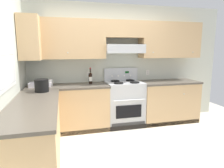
{
  "coord_description": "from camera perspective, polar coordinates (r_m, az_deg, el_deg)",
  "views": [
    {
      "loc": [
        -0.85,
        -2.68,
        1.61
      ],
      "look_at": [
        -0.01,
        0.7,
        1.0
      ],
      "focal_mm": 32.09,
      "sensor_mm": 36.0,
      "label": 1
    }
  ],
  "objects": [
    {
      "name": "ground_plane",
      "position": [
        3.24,
        3.38,
        -19.87
      ],
      "size": [
        7.04,
        7.04,
        0.0
      ],
      "primitive_type": "plane",
      "color": "beige"
    },
    {
      "name": "wall_back",
      "position": [
        4.4,
        2.75,
        8.22
      ],
      "size": [
        4.68,
        0.57,
        2.55
      ],
      "color": "beige",
      "rests_on": "ground_plane"
    },
    {
      "name": "wall_left",
      "position": [
        3.01,
        -28.16,
        3.66
      ],
      "size": [
        0.47,
        4.0,
        2.55
      ],
      "color": "beige",
      "rests_on": "ground_plane"
    },
    {
      "name": "counter_back_run",
      "position": [
        4.23,
        1.29,
        -5.97
      ],
      "size": [
        3.6,
        0.65,
        0.91
      ],
      "color": "tan",
      "rests_on": "ground_plane"
    },
    {
      "name": "counter_left_run",
      "position": [
        2.94,
        -21.03,
        -13.96
      ],
      "size": [
        0.63,
        1.91,
        0.91
      ],
      "color": "tan",
      "rests_on": "ground_plane"
    },
    {
      "name": "stove",
      "position": [
        4.28,
        3.54,
        -5.41
      ],
      "size": [
        0.76,
        0.62,
        1.2
      ],
      "color": "#B7BABC",
      "rests_on": "ground_plane"
    },
    {
      "name": "wine_bottle",
      "position": [
        4.12,
        -6.18,
        1.9
      ],
      "size": [
        0.07,
        0.08,
        0.33
      ],
      "color": "black",
      "rests_on": "counter_back_run"
    },
    {
      "name": "bowl",
      "position": [
        4.01,
        -19.78,
        -0.32
      ],
      "size": [
        0.39,
        0.24,
        0.08
      ],
      "color": "silver",
      "rests_on": "counter_back_run"
    },
    {
      "name": "bucket",
      "position": [
        3.51,
        -19.42,
        -0.31
      ],
      "size": [
        0.24,
        0.24,
        0.21
      ],
      "color": "black",
      "rests_on": "counter_left_run"
    },
    {
      "name": "paper_towel_roll",
      "position": [
        4.07,
        -17.47,
        0.42
      ],
      "size": [
        0.14,
        0.14,
        0.12
      ],
      "color": "white",
      "rests_on": "counter_back_run"
    }
  ]
}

